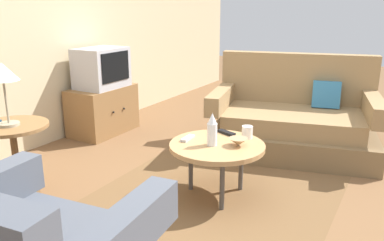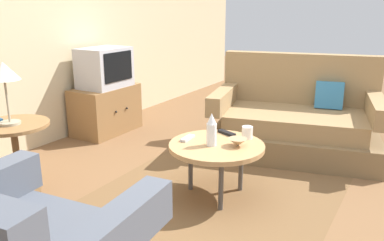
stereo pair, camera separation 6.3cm
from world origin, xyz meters
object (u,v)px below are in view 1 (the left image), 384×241
tv_stand (103,110)px  bowl (238,142)px  tv_remote_dark (226,133)px  coffee_table (217,148)px  side_table (14,145)px  tv_remote_silver (188,138)px  television (102,68)px  couch (293,122)px  table_lamp (3,75)px  vase (212,130)px  mug (247,132)px

tv_stand → bowl: tv_stand is taller
tv_remote_dark → bowl: bearing=-25.9°
coffee_table → side_table: side_table is taller
side_table → tv_remote_silver: size_ratio=3.74×
tv_stand → tv_remote_dark: bearing=-106.8°
coffee_table → television: 2.00m
couch → tv_stand: 2.10m
couch → side_table: size_ratio=2.99×
table_lamp → tv_remote_dark: 1.70m
couch → table_lamp: 2.64m
coffee_table → vase: bearing=153.8°
table_lamp → couch: bearing=-36.6°
coffee_table → bowl: bearing=-75.5°
vase → bowl: size_ratio=1.73×
couch → tv_remote_dark: couch is taller
table_lamp → vase: bearing=-60.0°
couch → mug: couch is taller
side_table → tv_remote_dark: 1.61m
couch → tv_remote_dark: bearing=62.4°
side_table → television: 1.66m
couch → coffee_table: bearing=67.0°
tv_stand → bowl: 2.12m
couch → coffee_table: 1.30m
side_table → mug: size_ratio=4.30×
couch → vase: couch is taller
side_table → tv_stand: side_table is taller
television → tv_remote_dark: 1.87m
television → bowl: bearing=-111.1°
couch → side_table: 2.54m
tv_stand → vase: (-0.84, -1.80, 0.27)m
television → tv_remote_silver: television is taller
television → table_lamp: bearing=-162.1°
side_table → bowl: size_ratio=4.09×
tv_remote_silver → vase: bearing=82.2°
tv_remote_silver → couch: bearing=158.6°
couch → television: (-0.48, 2.03, 0.45)m
vase → bowl: vase is taller
tv_remote_dark → television: bearing=-175.1°
tv_stand → tv_remote_silver: 1.78m
mug → bowl: 0.20m
vase → tv_remote_silver: 0.25m
tv_stand → vase: size_ratio=3.10×
table_lamp → bowl: bearing=-60.5°
table_lamp → tv_remote_silver: bearing=-54.3°
mug → tv_remote_silver: bearing=123.8°
couch → mug: bearing=72.5°
coffee_table → tv_remote_dark: tv_remote_dark is taller
mug → bowl: bearing=-177.9°
side_table → tv_remote_dark: size_ratio=3.34×
side_table → table_lamp: bearing=-165.6°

